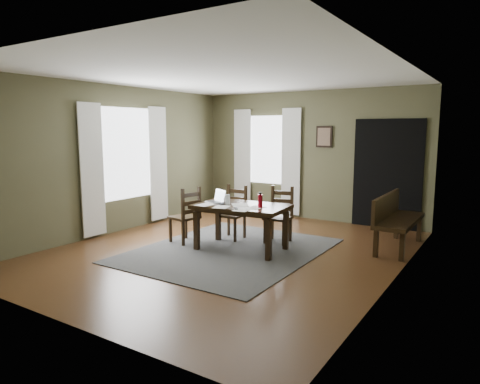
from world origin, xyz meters
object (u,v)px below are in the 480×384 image
Objects in this scene: bench at (395,216)px; chair_back_right at (279,216)px; dining_table at (241,210)px; chair_back_left at (233,213)px; water_bottle at (260,201)px; laptop at (217,199)px; chair_end at (186,216)px.

chair_back_right is at bearing 111.34° from bench.
chair_back_left is at bearing 128.59° from dining_table.
water_bottle reaches higher than chair_back_left.
chair_back_left reaches higher than dining_table.
chair_back_left is 2.56× the size of laptop.
chair_back_right is 1.10m from laptop.
chair_back_right is (0.29, 0.74, -0.18)m from dining_table.
chair_back_left is at bearing 154.56° from chair_end.
dining_table is at bearing 169.03° from water_bottle.
laptop is 1.53× the size of water_bottle.
laptop is at bearing -141.05° from chair_back_right.
dining_table is at bearing -117.02° from chair_back_right.
chair_end reaches higher than chair_back_right.
chair_end is 1.56m from chair_back_right.
chair_end is 1.02× the size of chair_back_left.
chair_back_left reaches higher than laptop.
chair_end is 0.84m from chair_back_left.
dining_table is 0.76m from chair_back_left.
dining_table is 0.48m from laptop.
chair_back_right is (0.79, 0.20, 0.00)m from chair_back_left.
dining_table is 6.37× the size of water_bottle.
chair_back_right reaches higher than chair_back_left.
chair_back_right is at bearing 96.83° from water_bottle.
laptop is 0.85m from water_bottle.
chair_back_right is 1.85m from bench.
chair_back_left is at bearing 118.60° from laptop.
chair_back_left is at bearing 109.24° from bench.
bench is 2.87m from laptop.
chair_back_right is (1.29, 0.88, -0.00)m from chair_end.
water_bottle is (0.38, -0.07, 0.20)m from dining_table.
chair_end reaches higher than bench.
water_bottle is at bearing 132.42° from bench.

